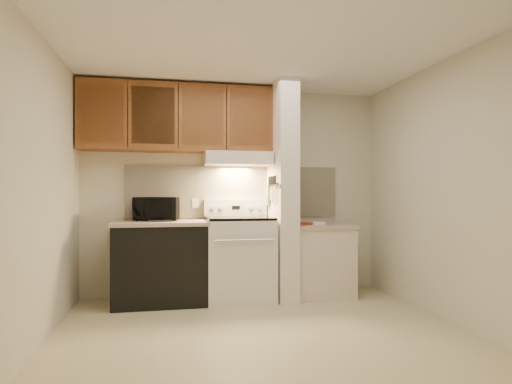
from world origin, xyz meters
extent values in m
plane|color=beige|center=(0.00, 0.00, 0.00)|extent=(3.60, 3.60, 0.00)
plane|color=white|center=(0.00, 0.00, 2.50)|extent=(3.60, 3.60, 0.00)
cube|color=beige|center=(0.00, 1.50, 1.25)|extent=(3.60, 2.50, 0.02)
cube|color=beige|center=(-1.80, 0.00, 1.25)|extent=(0.02, 3.00, 2.50)
cube|color=beige|center=(1.80, 0.00, 1.25)|extent=(0.02, 3.00, 2.50)
cube|color=#F2E8C9|center=(0.00, 1.49, 1.24)|extent=(2.60, 0.02, 0.63)
cube|color=silver|center=(0.00, 1.16, 0.46)|extent=(0.76, 0.65, 0.92)
cube|color=black|center=(0.00, 0.84, 0.50)|extent=(0.50, 0.01, 0.30)
cylinder|color=silver|center=(0.00, 0.80, 0.72)|extent=(0.65, 0.02, 0.02)
cube|color=black|center=(0.00, 1.16, 0.94)|extent=(0.74, 0.64, 0.03)
cube|color=silver|center=(0.00, 1.44, 1.05)|extent=(0.76, 0.08, 0.20)
cube|color=black|center=(0.00, 1.40, 1.05)|extent=(0.10, 0.01, 0.04)
cylinder|color=silver|center=(-0.28, 1.40, 1.05)|extent=(0.05, 0.02, 0.05)
cylinder|color=silver|center=(-0.18, 1.40, 1.05)|extent=(0.05, 0.02, 0.05)
cylinder|color=silver|center=(0.18, 1.40, 1.05)|extent=(0.05, 0.02, 0.05)
cylinder|color=silver|center=(0.28, 1.40, 1.05)|extent=(0.05, 0.02, 0.05)
cube|color=black|center=(-0.88, 1.17, 0.43)|extent=(1.00, 0.63, 0.87)
cube|color=#B9A38E|center=(-0.88, 1.17, 0.89)|extent=(1.04, 0.67, 0.04)
cube|color=black|center=(-0.88, 1.07, 0.92)|extent=(0.25, 0.10, 0.02)
cylinder|color=#2B6565|center=(-0.83, 1.39, 0.96)|extent=(0.12, 0.12, 0.10)
cube|color=beige|center=(-0.48, 1.48, 1.10)|extent=(0.08, 0.01, 0.12)
imported|color=black|center=(-0.93, 1.31, 1.04)|extent=(0.52, 0.39, 0.27)
cube|color=silver|center=(0.51, 1.15, 1.25)|extent=(0.22, 0.70, 2.50)
cube|color=brown|center=(0.39, 1.15, 1.30)|extent=(0.01, 0.70, 0.04)
cube|color=black|center=(0.39, 1.10, 1.32)|extent=(0.02, 0.42, 0.04)
cube|color=silver|center=(0.38, 0.95, 1.22)|extent=(0.01, 0.03, 0.16)
cylinder|color=black|center=(0.38, 0.95, 1.37)|extent=(0.02, 0.02, 0.10)
cube|color=silver|center=(0.38, 1.02, 1.21)|extent=(0.01, 0.04, 0.18)
cylinder|color=black|center=(0.38, 1.02, 1.37)|extent=(0.02, 0.02, 0.10)
cube|color=silver|center=(0.38, 1.10, 1.20)|extent=(0.01, 0.04, 0.20)
cylinder|color=black|center=(0.38, 1.11, 1.37)|extent=(0.02, 0.02, 0.10)
cube|color=silver|center=(0.38, 1.17, 1.22)|extent=(0.01, 0.04, 0.16)
cylinder|color=black|center=(0.38, 1.18, 1.37)|extent=(0.02, 0.02, 0.10)
cube|color=silver|center=(0.38, 1.27, 1.21)|extent=(0.01, 0.04, 0.18)
cylinder|color=black|center=(0.38, 1.26, 1.37)|extent=(0.02, 0.02, 0.10)
cube|color=slate|center=(0.38, 1.32, 1.20)|extent=(0.03, 0.10, 0.24)
cube|color=beige|center=(0.97, 1.15, 0.40)|extent=(0.70, 0.60, 0.81)
cube|color=#B9A38E|center=(0.97, 1.15, 0.83)|extent=(0.74, 0.64, 0.04)
cube|color=#AD2E1B|center=(0.79, 1.25, 0.86)|extent=(0.31, 0.36, 0.01)
cube|color=white|center=(0.92, 1.05, 0.87)|extent=(0.15, 0.11, 0.04)
cube|color=beige|center=(0.00, 1.28, 1.62)|extent=(0.78, 0.44, 0.15)
cube|color=beige|center=(0.00, 1.07, 1.58)|extent=(0.78, 0.04, 0.06)
cube|color=brown|center=(-0.69, 1.32, 2.08)|extent=(2.18, 0.33, 0.77)
cube|color=brown|center=(-1.51, 1.17, 2.08)|extent=(0.46, 0.01, 0.63)
cube|color=black|center=(-1.23, 1.16, 2.08)|extent=(0.01, 0.01, 0.73)
cube|color=brown|center=(-0.96, 1.17, 2.08)|extent=(0.46, 0.01, 0.63)
cube|color=black|center=(-0.69, 1.16, 2.08)|extent=(0.01, 0.01, 0.73)
cube|color=brown|center=(-0.42, 1.17, 2.08)|extent=(0.46, 0.01, 0.63)
cube|color=black|center=(-0.14, 1.16, 2.08)|extent=(0.01, 0.01, 0.73)
cube|color=brown|center=(0.13, 1.17, 2.08)|extent=(0.46, 0.01, 0.63)
camera|label=1|loc=(-0.78, -3.69, 1.22)|focal=30.00mm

